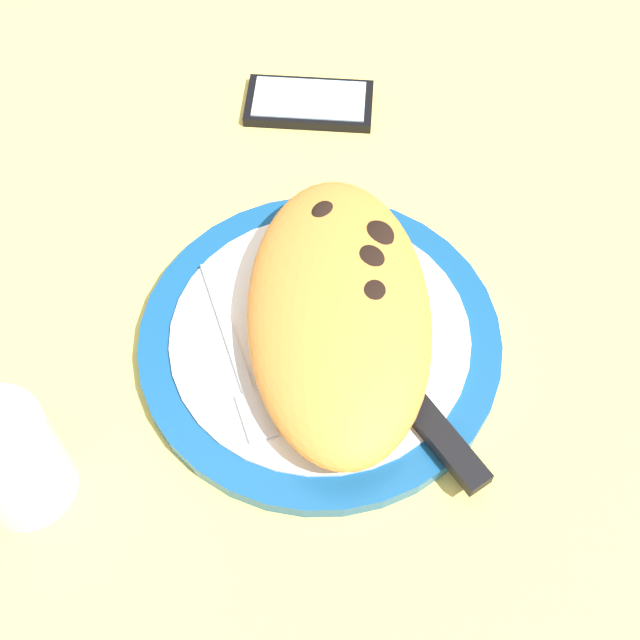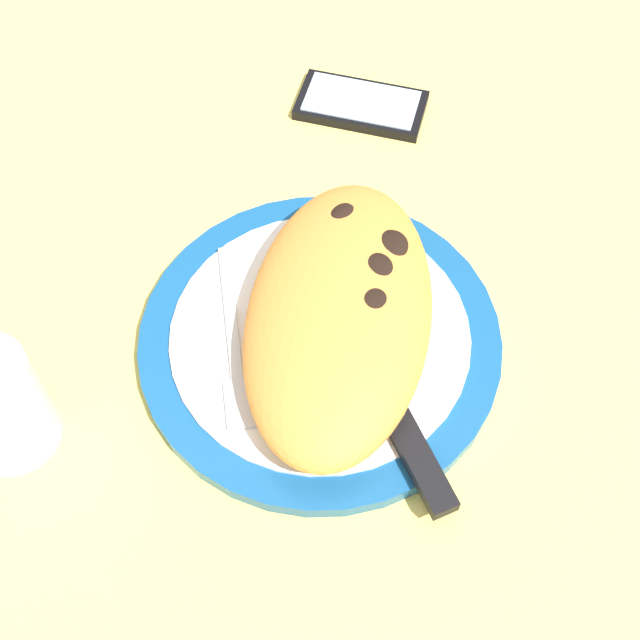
% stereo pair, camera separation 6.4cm
% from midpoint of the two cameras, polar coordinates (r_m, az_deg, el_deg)
% --- Properties ---
extents(ground_plane, '(1.50, 1.50, 0.03)m').
position_cam_midpoint_polar(ground_plane, '(0.69, 2.67, -2.54)').
color(ground_plane, '#EACC60').
extents(plate, '(0.29, 0.29, 0.02)m').
position_cam_midpoint_polar(plate, '(0.67, 2.75, -1.55)').
color(plate, navy).
rests_on(plate, ground_plane).
extents(calzone, '(0.27, 0.16, 0.06)m').
position_cam_midpoint_polar(calzone, '(0.64, 4.22, 0.38)').
color(calzone, orange).
rests_on(calzone, plate).
extents(fork, '(0.17, 0.05, 0.00)m').
position_cam_midpoint_polar(fork, '(0.65, -3.01, -2.29)').
color(fork, silver).
rests_on(fork, plate).
extents(knife, '(0.21, 0.12, 0.01)m').
position_cam_midpoint_polar(knife, '(0.63, 8.13, -6.83)').
color(knife, silver).
rests_on(knife, plate).
extents(smartphone, '(0.09, 0.13, 0.01)m').
position_cam_midpoint_polar(smartphone, '(0.84, 5.06, 14.15)').
color(smartphone, black).
rests_on(smartphone, ground_plane).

